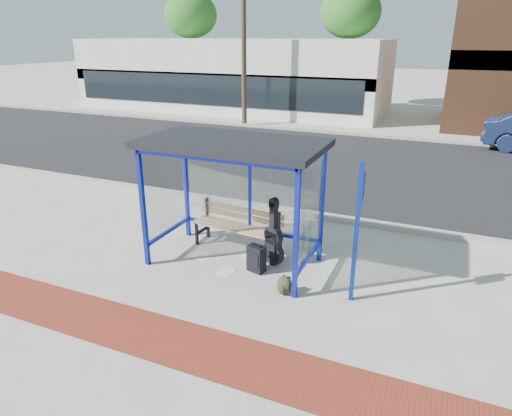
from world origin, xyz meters
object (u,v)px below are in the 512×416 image
at_px(guitar_bag, 273,242).
at_px(backpack, 284,285).
at_px(suitcase, 256,259).
at_px(bench, 238,225).

relative_size(guitar_bag, backpack, 3.98).
xyz_separation_m(suitcase, backpack, (0.75, -0.53, -0.11)).
distance_m(guitar_bag, backpack, 1.14).
relative_size(guitar_bag, suitcase, 2.26).
xyz_separation_m(bench, guitar_bag, (0.93, -0.39, -0.05)).
bearing_deg(suitcase, guitar_bag, 81.77).
distance_m(guitar_bag, suitcase, 0.49).
bearing_deg(bench, guitar_bag, -17.63).
xyz_separation_m(guitar_bag, suitcase, (-0.18, -0.40, -0.21)).
relative_size(bench, guitar_bag, 1.54).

